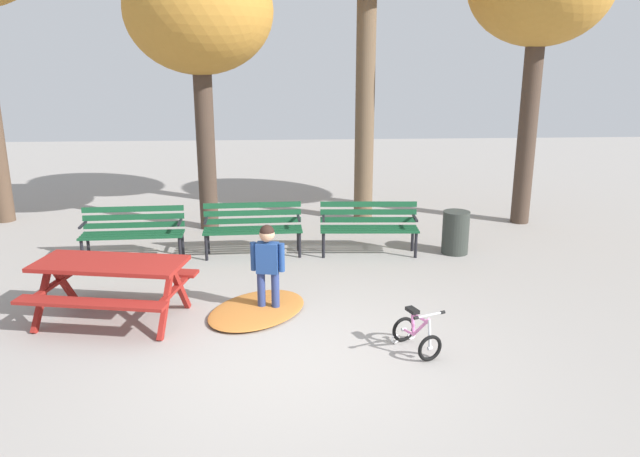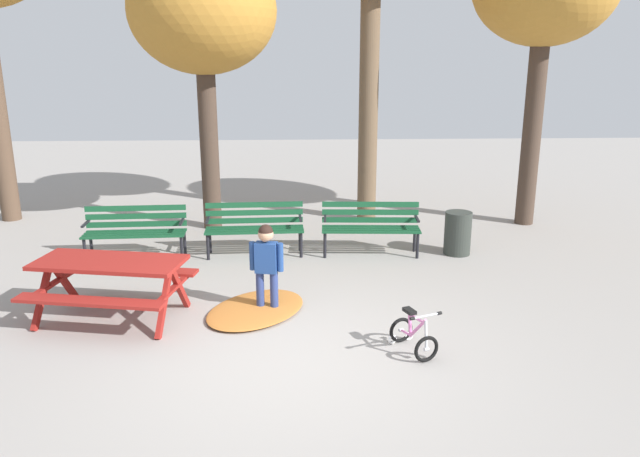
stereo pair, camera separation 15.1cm
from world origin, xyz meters
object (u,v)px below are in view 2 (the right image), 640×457
child_standing (266,260)px  picnic_table (110,274)px  park_bench_left (255,224)px  park_bench_right (371,224)px  kids_bicycle (413,335)px  park_bench_far_left (135,228)px  trash_bin (458,233)px

child_standing → picnic_table: bearing=-175.4°
park_bench_left → child_standing: (0.30, -2.38, 0.17)m
park_bench_right → child_standing: 2.83m
kids_bicycle → park_bench_far_left: bearing=138.3°
park_bench_right → child_standing: bearing=-124.8°
picnic_table → park_bench_right: size_ratio=1.24×
trash_bin → park_bench_left: bearing=177.6°
picnic_table → park_bench_right: 4.31m
child_standing → kids_bicycle: (1.66, -1.21, -0.48)m
picnic_table → park_bench_left: bearing=57.3°
child_standing → trash_bin: bearing=36.2°
picnic_table → child_standing: 1.93m
park_bench_right → child_standing: (-1.61, -2.32, 0.17)m
kids_bicycle → child_standing: bearing=143.9°
park_bench_left → child_standing: bearing=-82.9°
park_bench_right → trash_bin: (1.44, -0.09, -0.15)m
picnic_table → park_bench_left: park_bench_left is taller
kids_bicycle → park_bench_left: bearing=118.6°
picnic_table → kids_bicycle: (3.58, -1.06, -0.39)m
kids_bicycle → trash_bin: 3.72m
picnic_table → park_bench_right: bearing=35.0°
park_bench_far_left → child_standing: 3.13m
park_bench_far_left → park_bench_right: (3.81, 0.10, 0.00)m
park_bench_right → child_standing: size_ratio=1.41×
picnic_table → park_bench_right: (3.53, 2.48, -0.08)m
park_bench_far_left → trash_bin: (5.25, 0.01, -0.15)m
park_bench_far_left → trash_bin: 5.25m
park_bench_left → trash_bin: bearing=-2.4°
park_bench_right → kids_bicycle: 3.55m
park_bench_far_left → park_bench_left: bearing=4.6°
park_bench_left → park_bench_right: same height
park_bench_left → park_bench_right: size_ratio=1.00×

